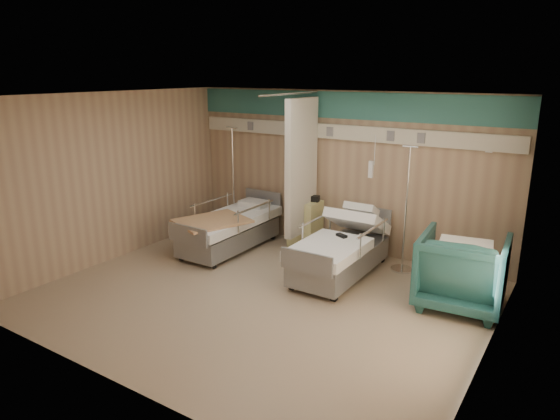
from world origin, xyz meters
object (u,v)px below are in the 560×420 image
object	(u,v)px
iv_stand_left	(234,213)
bed_right	(340,256)
bed_left	(230,233)
bedside_cabinet	(305,224)
visitor_armchair	(462,271)
iv_stand_right	(403,246)

from	to	relation	value
iv_stand_left	bed_right	bearing A→B (deg)	-15.73
bed_left	iv_stand_left	xyz separation A→B (m)	(-0.48, 0.75, 0.12)
bedside_cabinet	iv_stand_left	size ratio (longest dim) A/B	0.40
bedside_cabinet	visitor_armchair	size ratio (longest dim) A/B	0.75
bedside_cabinet	iv_stand_right	bearing A→B (deg)	-4.91
iv_stand_right	iv_stand_left	world-z (taller)	iv_stand_left
visitor_armchair	iv_stand_left	xyz separation A→B (m)	(-4.53, 0.84, -0.08)
iv_stand_left	bed_left	bearing A→B (deg)	-57.54
bed_right	iv_stand_left	size ratio (longest dim) A/B	1.03
bed_right	iv_stand_left	distance (m)	2.79
visitor_armchair	iv_stand_right	size ratio (longest dim) A/B	0.56
bed_left	iv_stand_left	size ratio (longest dim) A/B	1.03
bed_right	bed_left	size ratio (longest dim) A/B	1.00
bed_left	visitor_armchair	world-z (taller)	visitor_armchair
bed_right	visitor_armchair	distance (m)	1.86
bedside_cabinet	visitor_armchair	bearing A→B (deg)	-18.15
visitor_armchair	iv_stand_left	size ratio (longest dim) A/B	0.54
bed_right	iv_stand_right	bearing A→B (deg)	44.21
bedside_cabinet	visitor_armchair	xyz separation A→B (m)	(3.00, -0.98, 0.09)
bed_left	iv_stand_left	distance (m)	0.90
bed_left	bedside_cabinet	distance (m)	1.39
bedside_cabinet	iv_stand_right	world-z (taller)	iv_stand_right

